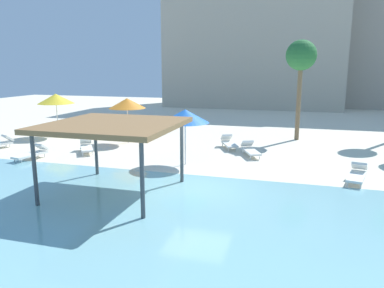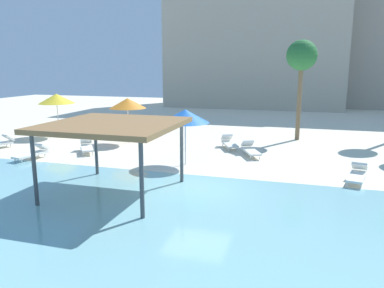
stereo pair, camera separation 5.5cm
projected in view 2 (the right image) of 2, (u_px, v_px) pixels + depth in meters
name	position (u px, v px, depth m)	size (l,w,h in m)	color
ground_plane	(197.00, 187.00, 14.72)	(80.00, 80.00, 0.00)	beige
lagoon_water	(143.00, 247.00, 9.79)	(44.00, 13.50, 0.04)	#7AB7C1
shade_pavilion	(113.00, 127.00, 13.54)	(4.60, 4.60, 2.68)	#42474C
beach_umbrella_orange_0	(128.00, 103.00, 22.89)	(2.25, 2.25, 2.77)	silver
beach_umbrella_blue_2	(185.00, 116.00, 17.70)	(2.30, 2.30, 2.69)	silver
beach_umbrella_yellow_3	(56.00, 99.00, 25.07)	(2.39, 2.39, 2.89)	silver
lounge_chair_0	(33.00, 153.00, 19.17)	(0.92, 1.97, 0.74)	white
lounge_chair_2	(250.00, 150.00, 19.93)	(1.33, 1.98, 0.74)	white
lounge_chair_3	(87.00, 146.00, 20.73)	(1.58, 1.90, 0.74)	white
lounge_chair_4	(357.00, 174.00, 15.34)	(1.02, 1.98, 0.74)	white
lounge_chair_6	(229.00, 142.00, 21.77)	(1.35, 1.97, 0.74)	white
palm_tree_1	(302.00, 58.00, 23.29)	(1.90, 1.90, 6.31)	brown
hotel_block_0	(255.00, 42.00, 43.59)	(19.98, 8.33, 14.88)	#B2A893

